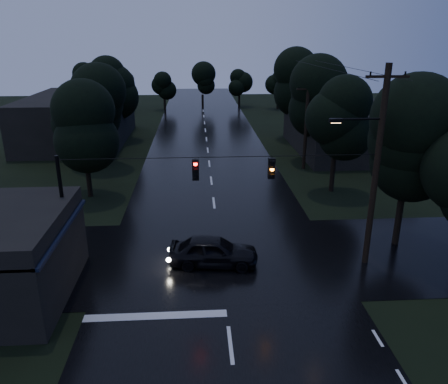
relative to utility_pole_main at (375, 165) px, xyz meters
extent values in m
cube|color=black|center=(-7.41, 19.00, -5.26)|extent=(12.00, 120.00, 0.02)
cube|color=black|center=(-7.41, 1.00, -5.26)|extent=(60.00, 9.00, 0.02)
cube|color=black|center=(-14.41, -2.00, -2.06)|extent=(0.30, 7.00, 0.15)
cylinder|color=black|center=(-14.61, -5.00, -3.76)|extent=(0.10, 0.10, 3.00)
cylinder|color=black|center=(-14.61, 1.00, -3.76)|extent=(0.10, 0.10, 3.00)
cube|color=#FBCA64|center=(-14.46, -3.50, -2.76)|extent=(0.06, 1.60, 0.50)
cube|color=#FBCA64|center=(-14.46, -0.80, -2.76)|extent=(0.06, 1.20, 0.50)
cube|color=black|center=(6.59, 23.00, -3.06)|extent=(10.00, 14.00, 4.40)
cube|color=black|center=(-21.41, 29.00, -2.76)|extent=(10.00, 16.00, 5.00)
cylinder|color=black|center=(0.09, 0.00, -0.26)|extent=(0.30, 0.30, 10.00)
cube|color=black|center=(0.09, 0.00, 4.14)|extent=(2.00, 0.12, 0.12)
cylinder|color=black|center=(-1.01, 0.00, 2.24)|extent=(2.20, 0.10, 0.10)
cube|color=black|center=(-2.11, 0.00, 2.19)|extent=(0.60, 0.25, 0.18)
cube|color=#FFB266|center=(-2.11, 0.00, 2.09)|extent=(0.45, 0.18, 0.03)
cylinder|color=black|center=(0.89, 17.00, -1.51)|extent=(0.30, 0.30, 7.50)
cube|color=black|center=(0.89, 17.00, 1.64)|extent=(2.00, 0.12, 0.12)
cylinder|color=black|center=(-14.91, 0.00, -2.26)|extent=(0.18, 0.18, 6.00)
cylinder|color=black|center=(-7.41, 0.00, 0.54)|extent=(15.00, 0.03, 0.03)
cube|color=black|center=(-8.61, 0.00, -0.06)|extent=(0.32, 0.25, 1.00)
sphere|color=#FF0C07|center=(-8.61, -0.15, -0.06)|extent=(0.18, 0.18, 0.18)
cube|color=black|center=(-5.01, 0.00, -0.06)|extent=(0.32, 0.25, 1.00)
sphere|color=orange|center=(-5.01, -0.15, -0.06)|extent=(0.18, 0.18, 0.18)
cylinder|color=black|center=(2.59, 2.00, -3.86)|extent=(0.36, 0.36, 2.80)
sphere|color=black|center=(2.59, 2.00, -0.46)|extent=(4.48, 4.48, 4.48)
sphere|color=black|center=(2.59, 2.00, 0.74)|extent=(4.48, 4.48, 4.48)
sphere|color=black|center=(2.59, 2.00, 1.94)|extent=(4.48, 4.48, 4.48)
cylinder|color=black|center=(-16.41, 11.00, -4.03)|extent=(0.36, 0.36, 2.45)
sphere|color=black|center=(-16.41, 11.00, -1.06)|extent=(3.92, 3.92, 3.92)
sphere|color=black|center=(-16.41, 11.00, -0.01)|extent=(3.92, 3.92, 3.92)
sphere|color=black|center=(-16.41, 11.00, 1.04)|extent=(3.92, 3.92, 3.92)
cylinder|color=black|center=(-17.01, 19.00, -3.95)|extent=(0.36, 0.36, 2.62)
sphere|color=black|center=(-17.01, 19.00, -0.76)|extent=(4.20, 4.20, 4.20)
sphere|color=black|center=(-17.01, 19.00, 0.37)|extent=(4.20, 4.20, 4.20)
sphere|color=black|center=(-17.01, 19.00, 1.49)|extent=(4.20, 4.20, 4.20)
cylinder|color=black|center=(-17.61, 29.00, -3.86)|extent=(0.36, 0.36, 2.80)
sphere|color=black|center=(-17.61, 29.00, -0.46)|extent=(4.48, 4.48, 4.48)
sphere|color=black|center=(-17.61, 29.00, 0.74)|extent=(4.48, 4.48, 4.48)
sphere|color=black|center=(-17.61, 29.00, 1.94)|extent=(4.48, 4.48, 4.48)
cylinder|color=black|center=(1.59, 11.00, -3.95)|extent=(0.36, 0.36, 2.62)
sphere|color=black|center=(1.59, 11.00, -0.76)|extent=(4.20, 4.20, 4.20)
sphere|color=black|center=(1.59, 11.00, 0.37)|extent=(4.20, 4.20, 4.20)
sphere|color=black|center=(1.59, 11.00, 1.49)|extent=(4.20, 4.20, 4.20)
cylinder|color=black|center=(2.19, 19.00, -3.86)|extent=(0.36, 0.36, 2.80)
sphere|color=black|center=(2.19, 19.00, -0.46)|extent=(4.48, 4.48, 4.48)
sphere|color=black|center=(2.19, 19.00, 0.74)|extent=(4.48, 4.48, 4.48)
sphere|color=black|center=(2.19, 19.00, 1.94)|extent=(4.48, 4.48, 4.48)
cylinder|color=black|center=(2.79, 29.00, -3.77)|extent=(0.36, 0.36, 2.97)
sphere|color=black|center=(2.79, 29.00, -0.16)|extent=(4.76, 4.76, 4.76)
sphere|color=black|center=(2.79, 29.00, 1.12)|extent=(4.76, 4.76, 4.76)
sphere|color=black|center=(2.79, 29.00, 2.39)|extent=(4.76, 4.76, 4.76)
imported|color=black|center=(-7.79, 0.27, -4.49)|extent=(4.70, 2.31, 1.54)
camera|label=1|loc=(-8.53, -19.64, 5.89)|focal=35.00mm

